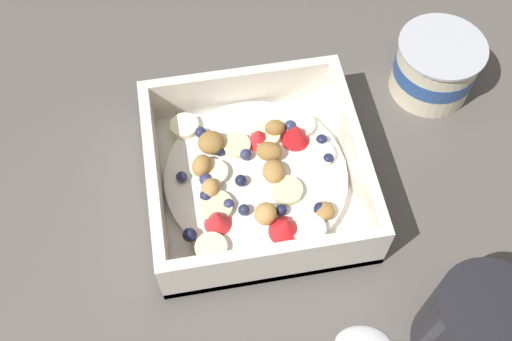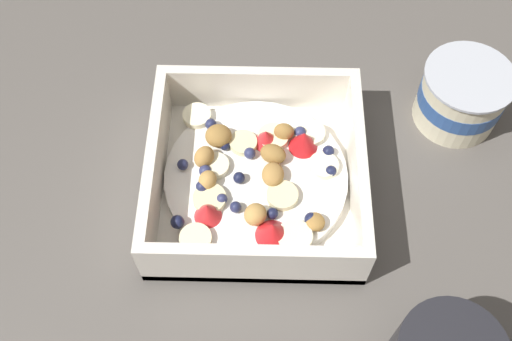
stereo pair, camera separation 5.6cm
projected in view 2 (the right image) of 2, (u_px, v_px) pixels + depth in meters
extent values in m
plane|color=#56514C|center=(272.00, 202.00, 0.57)|extent=(2.40, 2.40, 0.00)
cube|color=white|center=(256.00, 184.00, 0.58)|extent=(0.20, 0.20, 0.01)
cube|color=white|center=(156.00, 168.00, 0.56)|extent=(0.20, 0.01, 0.06)
cube|color=white|center=(357.00, 172.00, 0.56)|extent=(0.20, 0.01, 0.06)
cube|color=white|center=(258.00, 91.00, 0.60)|extent=(0.01, 0.18, 0.06)
cube|color=white|center=(254.00, 264.00, 0.51)|extent=(0.01, 0.18, 0.06)
cylinder|color=white|center=(256.00, 178.00, 0.57)|extent=(0.17, 0.17, 0.01)
cylinder|color=#F7EFC6|center=(295.00, 237.00, 0.53)|extent=(0.03, 0.03, 0.01)
cylinder|color=#F7EFC6|center=(323.00, 166.00, 0.57)|extent=(0.04, 0.04, 0.01)
cylinder|color=#F4EAB7|center=(274.00, 137.00, 0.58)|extent=(0.04, 0.04, 0.01)
cylinder|color=#F7EFC6|center=(310.00, 133.00, 0.58)|extent=(0.04, 0.04, 0.01)
cylinder|color=beige|center=(210.00, 199.00, 0.55)|extent=(0.04, 0.04, 0.01)
cylinder|color=#F7EFC6|center=(215.00, 166.00, 0.56)|extent=(0.04, 0.04, 0.01)
cylinder|color=beige|center=(243.00, 143.00, 0.58)|extent=(0.04, 0.04, 0.01)
cylinder|color=beige|center=(282.00, 196.00, 0.55)|extent=(0.03, 0.03, 0.01)
cylinder|color=#F4EAB7|center=(196.00, 239.00, 0.53)|extent=(0.03, 0.03, 0.01)
cylinder|color=#F7EFC6|center=(197.00, 116.00, 0.60)|extent=(0.04, 0.04, 0.01)
cone|color=red|center=(207.00, 211.00, 0.53)|extent=(0.04, 0.04, 0.02)
cone|color=red|center=(266.00, 137.00, 0.57)|extent=(0.03, 0.03, 0.02)
cone|color=red|center=(304.00, 140.00, 0.57)|extent=(0.03, 0.03, 0.02)
cone|color=red|center=(269.00, 230.00, 0.52)|extent=(0.04, 0.04, 0.02)
sphere|color=navy|center=(250.00, 153.00, 0.57)|extent=(0.01, 0.01, 0.01)
sphere|color=#23284C|center=(236.00, 207.00, 0.54)|extent=(0.01, 0.01, 0.01)
sphere|color=#191E3D|center=(225.00, 145.00, 0.58)|extent=(0.01, 0.01, 0.01)
sphere|color=#191E3D|center=(239.00, 178.00, 0.56)|extent=(0.01, 0.01, 0.01)
sphere|color=navy|center=(205.00, 171.00, 0.56)|extent=(0.01, 0.01, 0.01)
sphere|color=#191E3D|center=(331.00, 171.00, 0.56)|extent=(0.01, 0.01, 0.01)
sphere|color=navy|center=(222.00, 199.00, 0.54)|extent=(0.01, 0.01, 0.01)
sphere|color=#23284C|center=(211.00, 124.00, 0.59)|extent=(0.01, 0.01, 0.01)
sphere|color=#191E3D|center=(311.00, 219.00, 0.53)|extent=(0.01, 0.01, 0.01)
sphere|color=#191E3D|center=(278.00, 214.00, 0.54)|extent=(0.01, 0.01, 0.01)
sphere|color=#23284C|center=(183.00, 165.00, 0.56)|extent=(0.01, 0.01, 0.01)
sphere|color=navy|center=(300.00, 132.00, 0.58)|extent=(0.01, 0.01, 0.01)
sphere|color=#191E3D|center=(328.00, 151.00, 0.57)|extent=(0.01, 0.01, 0.01)
sphere|color=#191E3D|center=(177.00, 222.00, 0.53)|extent=(0.01, 0.01, 0.01)
sphere|color=#23284C|center=(202.00, 190.00, 0.55)|extent=(0.01, 0.01, 0.01)
ellipsoid|color=olive|center=(315.00, 222.00, 0.53)|extent=(0.02, 0.02, 0.01)
ellipsoid|color=olive|center=(284.00, 132.00, 0.58)|extent=(0.02, 0.02, 0.02)
ellipsoid|color=olive|center=(218.00, 136.00, 0.58)|extent=(0.03, 0.03, 0.02)
ellipsoid|color=#AD7F42|center=(273.00, 174.00, 0.55)|extent=(0.03, 0.02, 0.02)
ellipsoid|color=tan|center=(255.00, 214.00, 0.53)|extent=(0.03, 0.03, 0.02)
ellipsoid|color=#AD7F42|center=(204.00, 157.00, 0.56)|extent=(0.03, 0.03, 0.02)
ellipsoid|color=tan|center=(208.00, 180.00, 0.55)|extent=(0.02, 0.02, 0.02)
ellipsoid|color=olive|center=(275.00, 154.00, 0.57)|extent=(0.03, 0.03, 0.02)
cylinder|color=beige|center=(461.00, 97.00, 0.60)|extent=(0.08, 0.08, 0.06)
cylinder|color=#2D5193|center=(462.00, 95.00, 0.60)|extent=(0.08, 0.08, 0.02)
cylinder|color=#B7BCC6|center=(471.00, 76.00, 0.57)|extent=(0.09, 0.09, 0.00)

